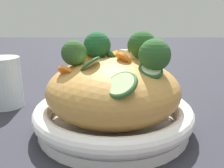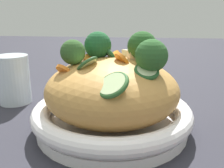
# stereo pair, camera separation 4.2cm
# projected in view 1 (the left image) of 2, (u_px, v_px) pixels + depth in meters

# --- Properties ---
(ground_plane) EXTENTS (3.00, 3.00, 0.00)m
(ground_plane) POSITION_uv_depth(u_px,v_px,m) (112.00, 128.00, 0.44)
(ground_plane) COLOR #2A2932
(serving_bowl) EXTENTS (0.27, 0.27, 0.05)m
(serving_bowl) POSITION_uv_depth(u_px,v_px,m) (112.00, 115.00, 0.44)
(serving_bowl) COLOR white
(serving_bowl) RESTS_ON ground_plane
(noodle_heap) EXTENTS (0.22, 0.22, 0.11)m
(noodle_heap) POSITION_uv_depth(u_px,v_px,m) (112.00, 90.00, 0.42)
(noodle_heap) COLOR #C18B45
(noodle_heap) RESTS_ON serving_bowl
(broccoli_florets) EXTENTS (0.12, 0.17, 0.07)m
(broccoli_florets) POSITION_uv_depth(u_px,v_px,m) (121.00, 50.00, 0.41)
(broccoli_florets) COLOR #9EC078
(broccoli_florets) RESTS_ON serving_bowl
(carrot_coins) EXTENTS (0.09, 0.12, 0.04)m
(carrot_coins) POSITION_uv_depth(u_px,v_px,m) (100.00, 61.00, 0.41)
(carrot_coins) COLOR orange
(carrot_coins) RESTS_ON serving_bowl
(zucchini_slices) EXTENTS (0.18, 0.13, 0.05)m
(zucchini_slices) POSITION_uv_depth(u_px,v_px,m) (118.00, 68.00, 0.38)
(zucchini_slices) COLOR beige
(zucchini_slices) RESTS_ON serving_bowl
(chicken_chunks) EXTENTS (0.07, 0.05, 0.03)m
(chicken_chunks) POSITION_uv_depth(u_px,v_px,m) (133.00, 56.00, 0.44)
(chicken_chunks) COLOR beige
(chicken_chunks) RESTS_ON serving_bowl
(drinking_glass) EXTENTS (0.07, 0.07, 0.11)m
(drinking_glass) POSITION_uv_depth(u_px,v_px,m) (4.00, 82.00, 0.53)
(drinking_glass) COLOR silver
(drinking_glass) RESTS_ON ground_plane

